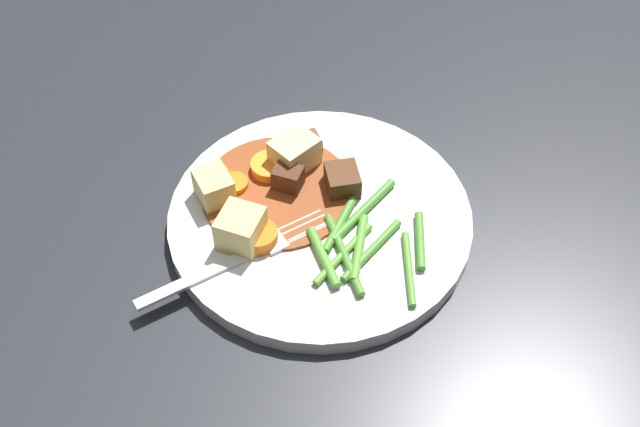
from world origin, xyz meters
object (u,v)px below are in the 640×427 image
object	(u,v)px
carrot_slice_3	(233,186)
meat_chunk_1	(288,179)
potato_chunk_2	(241,229)
meat_chunk_0	(309,144)
carrot_slice_1	(259,237)
potato_chunk_1	(214,188)
dinner_plate	(320,219)
carrot_slice_2	(270,167)
meat_chunk_2	(342,180)
potato_chunk_0	(295,154)
fork	(242,257)
carrot_slice_0	(211,181)

from	to	relation	value
carrot_slice_3	meat_chunk_1	bearing A→B (deg)	-156.04
potato_chunk_2	meat_chunk_0	world-z (taller)	potato_chunk_2
carrot_slice_1	potato_chunk_1	bearing A→B (deg)	-28.04
dinner_plate	meat_chunk_1	bearing A→B (deg)	-25.11
carrot_slice_2	meat_chunk_0	world-z (taller)	meat_chunk_0
carrot_slice_2	potato_chunk_1	world-z (taller)	potato_chunk_1
carrot_slice_1	carrot_slice_2	size ratio (longest dim) A/B	0.94
meat_chunk_2	meat_chunk_1	bearing A→B (deg)	21.22
potato_chunk_1	potato_chunk_2	world-z (taller)	potato_chunk_2
potato_chunk_0	meat_chunk_2	distance (m)	0.05
fork	carrot_slice_1	bearing A→B (deg)	-104.79
carrot_slice_2	meat_chunk_1	bearing A→B (deg)	153.33
carrot_slice_1	potato_chunk_2	size ratio (longest dim) A/B	0.91
carrot_slice_1	meat_chunk_1	world-z (taller)	meat_chunk_1
potato_chunk_2	meat_chunk_2	distance (m)	0.10
meat_chunk_2	carrot_slice_1	bearing A→B (deg)	62.47
carrot_slice_2	meat_chunk_2	size ratio (longest dim) A/B	1.09
dinner_plate	carrot_slice_0	xyz separation A→B (m)	(0.10, 0.00, 0.01)
dinner_plate	carrot_slice_3	size ratio (longest dim) A/B	10.60
carrot_slice_0	meat_chunk_1	bearing A→B (deg)	-161.17
potato_chunk_1	meat_chunk_0	bearing A→B (deg)	-121.92
carrot_slice_1	potato_chunk_0	world-z (taller)	potato_chunk_0
potato_chunk_2	potato_chunk_1	bearing A→B (deg)	-39.15
fork	potato_chunk_0	bearing A→B (deg)	-89.56
carrot_slice_0	potato_chunk_1	size ratio (longest dim) A/B	0.82
carrot_slice_0	fork	world-z (taller)	carrot_slice_0
dinner_plate	carrot_slice_2	world-z (taller)	carrot_slice_2
meat_chunk_1	meat_chunk_0	bearing A→B (deg)	-89.17
meat_chunk_1	potato_chunk_0	bearing A→B (deg)	-79.15
carrot_slice_2	potato_chunk_2	bearing A→B (deg)	97.84
meat_chunk_1	carrot_slice_3	bearing A→B (deg)	23.96
carrot_slice_3	meat_chunk_2	xyz separation A→B (m)	(-0.09, -0.04, 0.01)
carrot_slice_1	fork	xyz separation A→B (m)	(0.01, 0.02, -0.00)
potato_chunk_1	fork	xyz separation A→B (m)	(-0.05, 0.05, -0.01)
carrot_slice_0	dinner_plate	bearing A→B (deg)	-177.41
meat_chunk_2	potato_chunk_0	bearing A→B (deg)	-10.75
carrot_slice_2	potato_chunk_0	xyz separation A→B (m)	(-0.02, -0.01, 0.01)
carrot_slice_1	meat_chunk_1	bearing A→B (deg)	-88.76
meat_chunk_1	meat_chunk_2	bearing A→B (deg)	-158.78
carrot_slice_1	carrot_slice_3	xyz separation A→B (m)	(0.05, -0.05, -0.00)
carrot_slice_2	meat_chunk_1	size ratio (longest dim) A/B	1.38
potato_chunk_1	meat_chunk_2	xyz separation A→B (m)	(-0.10, -0.05, -0.00)
meat_chunk_1	meat_chunk_2	distance (m)	0.05
dinner_plate	potato_chunk_0	distance (m)	0.07
potato_chunk_0	meat_chunk_1	bearing A→B (deg)	100.85
meat_chunk_0	fork	bearing A→B (deg)	88.53
fork	carrot_slice_2	bearing A→B (deg)	-79.10
meat_chunk_0	potato_chunk_1	bearing A→B (deg)	58.08
fork	meat_chunk_0	bearing A→B (deg)	-91.47
carrot_slice_1	carrot_slice_3	bearing A→B (deg)	-44.85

